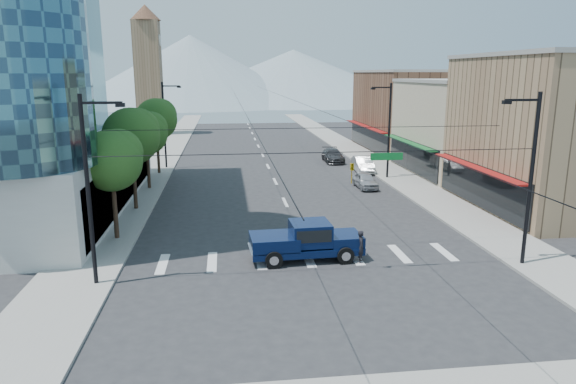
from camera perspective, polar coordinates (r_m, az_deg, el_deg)
name	(u,v)px	position (r m, az deg, el deg)	size (l,w,h in m)	color
ground	(316,268)	(27.00, 3.16, -8.40)	(160.00, 160.00, 0.00)	#28282B
sidewalk_left	(165,154)	(65.89, -13.47, 4.14)	(4.00, 120.00, 0.15)	gray
sidewalk_right	(353,150)	(67.51, 7.27, 4.61)	(4.00, 120.00, 0.15)	gray
shop_near	(563,135)	(42.73, 28.22, 5.65)	(12.00, 14.00, 11.00)	#8C6B4C
shop_mid	(472,128)	(54.81, 19.76, 6.67)	(12.00, 14.00, 9.00)	tan
shop_far	(415,112)	(69.38, 13.88, 8.65)	(12.00, 18.00, 10.00)	brown
clock_tower	(148,68)	(87.56, -15.26, 13.11)	(4.80, 4.80, 20.40)	#8C6B4C
mountain_left	(191,70)	(175.05, -10.71, 13.20)	(80.00, 80.00, 22.00)	gray
mountain_right	(293,76)	(186.35, 0.59, 12.78)	(90.00, 90.00, 18.00)	gray
tree_near	(114,158)	(31.89, -18.80, 3.56)	(3.65, 3.64, 6.71)	black
tree_midnear	(133,134)	(38.63, -16.82, 6.15)	(4.09, 4.09, 7.52)	black
tree_midfar	(148,132)	(45.56, -15.32, 6.45)	(3.65, 3.64, 6.71)	black
tree_far	(158,118)	(52.41, -14.29, 7.98)	(4.09, 4.09, 7.52)	black
signal_rig	(325,184)	(24.75, 4.13, 0.84)	(21.80, 0.20, 9.00)	black
lamp_pole_nw	(165,122)	(55.29, -13.47, 7.59)	(2.00, 0.25, 9.00)	black
lamp_pole_ne	(388,127)	(49.38, 11.04, 7.09)	(2.00, 0.25, 9.00)	black
pickup_truck	(306,240)	(27.81, 1.98, -5.37)	(6.24, 2.63, 2.08)	#08163D
pedestrian	(361,247)	(27.69, 8.12, -6.02)	(0.64, 0.42, 1.76)	black
parked_car_near	(365,180)	(45.61, 8.57, 1.28)	(1.60, 3.96, 1.35)	#A6A6AB
parked_car_mid	(363,164)	(53.03, 8.34, 3.06)	(1.67, 4.80, 1.58)	white
parked_car_far	(333,156)	(58.69, 5.02, 4.05)	(2.07, 5.08, 1.47)	#343336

